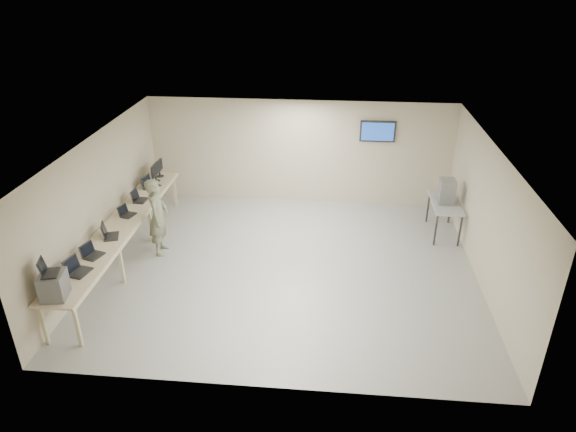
# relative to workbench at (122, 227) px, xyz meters

# --- Properties ---
(room) EXTENTS (8.01, 7.01, 2.81)m
(room) POSITION_rel_workbench_xyz_m (3.62, 0.06, 0.58)
(room) COLOR #B7B6AD
(room) RESTS_ON ground
(workbench) EXTENTS (0.76, 6.00, 0.90)m
(workbench) POSITION_rel_workbench_xyz_m (0.00, 0.00, 0.00)
(workbench) COLOR beige
(workbench) RESTS_ON ground
(equipment_box) EXTENTS (0.46, 0.50, 0.46)m
(equipment_box) POSITION_rel_workbench_xyz_m (-0.06, -2.70, 0.30)
(equipment_box) COLOR slate
(equipment_box) RESTS_ON workbench
(laptop_on_box) EXTENTS (0.37, 0.40, 0.27)m
(laptop_on_box) POSITION_rel_workbench_xyz_m (-0.12, -2.70, 0.60)
(laptop_on_box) COLOR black
(laptop_on_box) RESTS_ON equipment_box
(laptop_0) EXTENTS (0.40, 0.45, 0.31)m
(laptop_0) POSITION_rel_workbench_xyz_m (-0.05, -1.95, 0.15)
(laptop_0) COLOR black
(laptop_0) RESTS_ON workbench
(laptop_1) EXTENTS (0.39, 0.42, 0.28)m
(laptop_1) POSITION_rel_workbench_xyz_m (-0.04, -1.37, 0.15)
(laptop_1) COLOR black
(laptop_1) RESTS_ON workbench
(laptop_2) EXTENTS (0.42, 0.45, 0.30)m
(laptop_2) POSITION_rel_workbench_xyz_m (-0.03, -0.59, 0.15)
(laptop_2) COLOR black
(laptop_2) RESTS_ON workbench
(laptop_3) EXTENTS (0.34, 0.37, 0.25)m
(laptop_3) POSITION_rel_workbench_xyz_m (-0.04, 0.39, 0.14)
(laptop_3) COLOR black
(laptop_3) RESTS_ON workbench
(laptop_4) EXTENTS (0.31, 0.37, 0.28)m
(laptop_4) POSITION_rel_workbench_xyz_m (-0.04, 1.16, 0.15)
(laptop_4) COLOR black
(laptop_4) RESTS_ON workbench
(laptop_5) EXTENTS (0.42, 0.46, 0.31)m
(laptop_5) POSITION_rel_workbench_xyz_m (-0.03, 1.94, 0.15)
(laptop_5) COLOR black
(laptop_5) RESTS_ON workbench
(monitor_near) EXTENTS (0.21, 0.46, 0.46)m
(monitor_near) POSITION_rel_workbench_xyz_m (-0.01, 2.37, 0.35)
(monitor_near) COLOR black
(monitor_near) RESTS_ON workbench
(monitor_far) EXTENTS (0.20, 0.44, 0.43)m
(monitor_far) POSITION_rel_workbench_xyz_m (-0.01, 2.68, 0.34)
(monitor_far) COLOR black
(monitor_far) RESTS_ON workbench
(soldier) EXTENTS (0.48, 0.69, 1.79)m
(soldier) POSITION_rel_workbench_xyz_m (0.68, 0.41, 0.07)
(soldier) COLOR gray
(soldier) RESTS_ON ground
(side_table) EXTENTS (0.65, 1.39, 0.83)m
(side_table) POSITION_rel_workbench_xyz_m (7.19, 1.90, -0.07)
(side_table) COLOR #A3A5A6
(side_table) RESTS_ON ground
(storage_bins) EXTENTS (0.36, 0.40, 0.58)m
(storage_bins) POSITION_rel_workbench_xyz_m (7.17, 1.90, 0.30)
(storage_bins) COLOR gray
(storage_bins) RESTS_ON side_table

